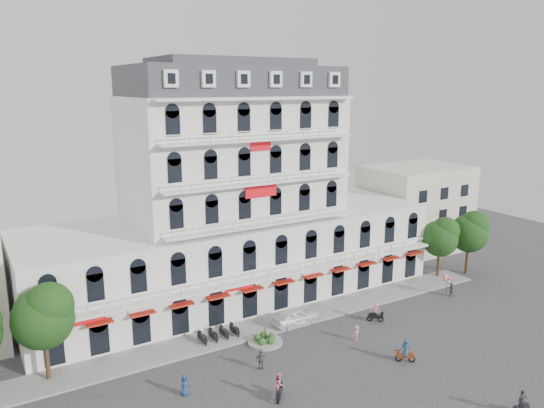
% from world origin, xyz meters
% --- Properties ---
extents(ground, '(120.00, 120.00, 0.00)m').
position_xyz_m(ground, '(0.00, 0.00, 0.00)').
color(ground, '#38383A').
rests_on(ground, ground).
extents(sidewalk, '(53.00, 4.00, 0.16)m').
position_xyz_m(sidewalk, '(0.00, 9.00, 0.08)').
color(sidewalk, gray).
rests_on(sidewalk, ground).
extents(main_building, '(45.00, 15.00, 25.80)m').
position_xyz_m(main_building, '(0.00, 18.00, 9.96)').
color(main_building, silver).
rests_on(main_building, ground).
extents(flank_building_east, '(14.00, 10.00, 12.00)m').
position_xyz_m(flank_building_east, '(30.00, 20.00, 6.00)').
color(flank_building_east, beige).
rests_on(flank_building_east, ground).
extents(traffic_island, '(3.20, 3.20, 1.60)m').
position_xyz_m(traffic_island, '(-3.00, 6.00, 0.26)').
color(traffic_island, gray).
rests_on(traffic_island, ground).
extents(parked_scooter_row, '(4.40, 1.80, 1.10)m').
position_xyz_m(parked_scooter_row, '(-6.35, 8.80, 0.00)').
color(parked_scooter_row, black).
rests_on(parked_scooter_row, ground).
extents(tree_west_inner, '(4.76, 4.76, 8.25)m').
position_xyz_m(tree_west_inner, '(-20.95, 9.48, 5.68)').
color(tree_west_inner, '#382314').
rests_on(tree_west_inner, ground).
extents(tree_east_inner, '(4.40, 4.37, 7.57)m').
position_xyz_m(tree_east_inner, '(24.05, 9.98, 5.21)').
color(tree_east_inner, '#382314').
rests_on(tree_east_inner, ground).
extents(tree_east_outer, '(4.65, 4.65, 8.05)m').
position_xyz_m(tree_east_outer, '(28.05, 8.98, 5.55)').
color(tree_east_outer, '#382314').
rests_on(tree_east_outer, ground).
extents(parked_car, '(4.87, 2.03, 1.65)m').
position_xyz_m(parked_car, '(1.58, 7.86, 0.82)').
color(parked_car, white).
rests_on(parked_car, ground).
extents(rider_southwest, '(1.24, 1.37, 2.18)m').
position_xyz_m(rider_southwest, '(-6.57, -2.26, 1.12)').
color(rider_southwest, black).
rests_on(rider_southwest, ground).
extents(rider_east, '(1.43, 1.18, 2.13)m').
position_xyz_m(rider_east, '(5.57, -3.07, 1.06)').
color(rider_east, maroon).
rests_on(rider_east, ground).
extents(rider_northeast, '(1.70, 0.40, 2.12)m').
position_xyz_m(rider_northeast, '(7.09, -12.89, 1.03)').
color(rider_northeast, black).
rests_on(rider_northeast, ground).
extents(rider_center, '(1.41, 1.20, 2.06)m').
position_xyz_m(rider_center, '(8.72, 4.26, 1.07)').
color(rider_center, black).
rests_on(rider_center, ground).
extents(pedestrian_left, '(0.96, 0.81, 1.67)m').
position_xyz_m(pedestrian_left, '(-12.45, 1.96, 0.83)').
color(pedestrian_left, navy).
rests_on(pedestrian_left, ground).
extents(pedestrian_mid, '(1.10, 0.67, 1.75)m').
position_xyz_m(pedestrian_mid, '(-5.59, 2.22, 0.87)').
color(pedestrian_mid, '#4F4D54').
rests_on(pedestrian_mid, ground).
extents(pedestrian_right, '(1.08, 0.80, 1.49)m').
position_xyz_m(pedestrian_right, '(4.46, 2.10, 0.75)').
color(pedestrian_right, '#BB6397').
rests_on(pedestrian_right, ground).
extents(balloon_vendor, '(1.31, 1.24, 2.45)m').
position_xyz_m(balloon_vendor, '(20.22, 4.94, 1.31)').
color(balloon_vendor, '#53545B').
rests_on(balloon_vendor, ground).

